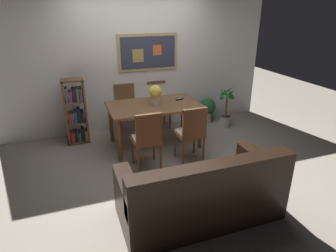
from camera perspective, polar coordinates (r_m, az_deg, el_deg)
name	(u,v)px	position (r m, az deg, el deg)	size (l,w,h in m)	color
ground_plane	(163,158)	(4.68, -0.91, -6.25)	(12.00, 12.00, 0.00)	gray
wall_back_with_painting	(138,61)	(5.59, -5.94, 12.60)	(5.20, 0.14, 2.60)	silver
dining_table	(154,110)	(4.89, -2.74, 3.24)	(1.53, 0.94, 0.73)	brown
dining_chair_far_right	(158,100)	(5.74, -2.06, 5.08)	(0.40, 0.41, 0.91)	brown
dining_chair_near_left	(147,136)	(4.14, -4.12, -2.03)	(0.40, 0.41, 0.91)	brown
dining_chair_near_right	(192,130)	(4.35, 4.68, -0.80)	(0.40, 0.41, 0.91)	brown
dining_chair_far_left	(126,104)	(5.56, -8.31, 4.29)	(0.40, 0.41, 0.91)	brown
leather_couch	(201,194)	(3.33, 6.55, -13.30)	(1.80, 0.84, 0.84)	black
bookshelf	(76,114)	(5.27, -17.68, 2.37)	(0.36, 0.28, 1.14)	brown
potted_ivy	(207,109)	(6.13, 7.81, 3.42)	(0.34, 0.34, 0.53)	#B2ADA3
potted_palm	(226,110)	(5.88, 11.39, 3.21)	(0.39, 0.36, 0.82)	#B2ADA3
flower_vase	(155,93)	(4.84, -2.50, 6.51)	(0.23, 0.22, 0.32)	beige
tv_remote	(180,99)	(5.12, 2.30, 5.33)	(0.16, 0.09, 0.02)	black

